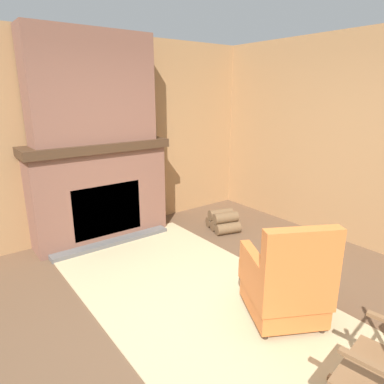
{
  "coord_description": "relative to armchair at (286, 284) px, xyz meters",
  "views": [
    {
      "loc": [
        1.91,
        -1.67,
        1.95
      ],
      "look_at": [
        -0.94,
        0.49,
        0.9
      ],
      "focal_mm": 32.0,
      "sensor_mm": 36.0,
      "label": 1
    }
  ],
  "objects": [
    {
      "name": "oil_lamp_vase",
      "position": [
        -2.71,
        -0.86,
        1.07
      ],
      "size": [
        0.1,
        0.1,
        0.28
      ],
      "color": "silver",
      "rests_on": "fireplace_hearth"
    },
    {
      "name": "fireplace_hearth",
      "position": [
        -2.65,
        -0.55,
        0.31
      ],
      "size": [
        0.66,
        1.88,
        1.33
      ],
      "color": "brown",
      "rests_on": "ground"
    },
    {
      "name": "armchair",
      "position": [
        0.0,
        0.0,
        0.0
      ],
      "size": [
        0.89,
        0.87,
        0.96
      ],
      "rotation": [
        0.0,
        0.0,
        2.64
      ],
      "color": "#C6662D",
      "rests_on": "ground"
    },
    {
      "name": "chimney_breast",
      "position": [
        -2.66,
        -0.55,
        1.65
      ],
      "size": [
        0.4,
        1.57,
        1.34
      ],
      "color": "brown",
      "rests_on": "fireplace_hearth"
    },
    {
      "name": "wood_panel_wall_back",
      "position": [
        -0.29,
        2.05,
        1.0
      ],
      "size": [
        5.74,
        0.09,
        2.69
      ],
      "color": "#9E7247",
      "rests_on": "ground"
    },
    {
      "name": "firewood_stack",
      "position": [
        -1.86,
        0.96,
        -0.22
      ],
      "size": [
        0.56,
        0.48,
        0.29
      ],
      "rotation": [
        0.0,
        0.0,
        -0.29
      ],
      "color": "brown",
      "rests_on": "ground"
    },
    {
      "name": "wood_panel_wall_left",
      "position": [
        -2.92,
        -0.55,
        0.99
      ],
      "size": [
        0.06,
        5.74,
        2.69
      ],
      "color": "#9E7247",
      "rests_on": "ground"
    },
    {
      "name": "ground_plane",
      "position": [
        -0.32,
        -0.55,
        -0.35
      ],
      "size": [
        14.0,
        14.0,
        0.0
      ],
      "primitive_type": "plane",
      "color": "brown"
    },
    {
      "name": "storage_case",
      "position": [
        -2.71,
        0.14,
        1.03
      ],
      "size": [
        0.13,
        0.21,
        0.11
      ],
      "color": "black",
      "rests_on": "fireplace_hearth"
    },
    {
      "name": "area_rug",
      "position": [
        -0.61,
        -0.41,
        -0.34
      ],
      "size": [
        3.83,
        1.85,
        0.01
      ],
      "color": "tan",
      "rests_on": "ground"
    }
  ]
}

